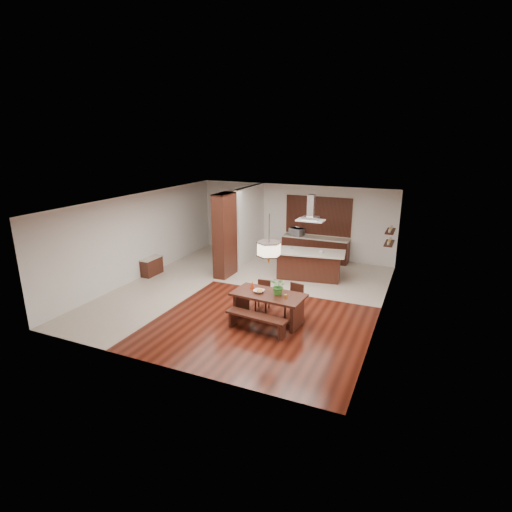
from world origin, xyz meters
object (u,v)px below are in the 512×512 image
at_px(hallway_console, 152,266).
at_px(pendant_lantern, 269,239).
at_px(dining_table, 268,301).
at_px(kitchen_island, 309,265).
at_px(dining_chair_left, 262,296).
at_px(range_hood, 311,208).
at_px(microwave, 297,232).
at_px(dining_chair_right, 293,301).
at_px(fruit_bowl, 259,291).
at_px(foliage_plant, 279,286).
at_px(dining_bench, 256,323).
at_px(island_cup, 321,252).

relative_size(hallway_console, pendant_lantern, 0.67).
bearing_deg(dining_table, kitchen_island, 89.65).
relative_size(dining_table, dining_chair_left, 2.31).
bearing_deg(range_hood, microwave, 118.59).
bearing_deg(hallway_console, dining_chair_left, -13.85).
bearing_deg(pendant_lantern, dining_table, 180.00).
height_order(dining_chair_right, fruit_bowl, dining_chair_right).
bearing_deg(foliage_plant, fruit_bowl, -174.52).
height_order(dining_table, foliage_plant, foliage_plant).
bearing_deg(microwave, hallway_console, -115.43).
relative_size(pendant_lantern, range_hood, 1.46).
bearing_deg(dining_table, dining_bench, -94.06).
distance_m(dining_bench, kitchen_island, 4.32).
bearing_deg(microwave, dining_table, -58.83).
bearing_deg(dining_chair_right, kitchen_island, 109.00).
relative_size(range_hood, island_cup, 7.01).
bearing_deg(range_hood, dining_table, -90.35).
relative_size(foliage_plant, microwave, 0.88).
relative_size(dining_chair_right, foliage_plant, 1.90).
relative_size(hallway_console, range_hood, 0.98).
bearing_deg(dining_bench, kitchen_island, 89.06).
bearing_deg(hallway_console, dining_chair_right, -12.27).
bearing_deg(microwave, island_cup, -34.27).
bearing_deg(range_hood, island_cup, -12.18).
relative_size(pendant_lantern, foliage_plant, 2.74).
relative_size(fruit_bowl, kitchen_island, 0.11).
xyz_separation_m(dining_bench, foliage_plant, (0.32, 0.71, 0.80)).
xyz_separation_m(dining_table, kitchen_island, (0.02, 3.63, -0.07)).
bearing_deg(island_cup, fruit_bowl, -101.42).
xyz_separation_m(hallway_console, dining_bench, (5.11, -2.45, -0.09)).
bearing_deg(fruit_bowl, dining_chair_right, 36.04).
bearing_deg(microwave, kitchen_island, -41.39).
xyz_separation_m(dining_chair_left, kitchen_island, (0.45, 3.02, 0.09)).
xyz_separation_m(hallway_console, fruit_bowl, (4.89, -1.80, 0.51)).
height_order(foliage_plant, kitchen_island, foliage_plant).
height_order(kitchen_island, microwave, microwave).
bearing_deg(dining_chair_left, foliage_plant, -44.85).
bearing_deg(kitchen_island, microwave, 109.52).
height_order(dining_bench, kitchen_island, kitchen_island).
relative_size(dining_bench, pendant_lantern, 1.24).
distance_m(dining_chair_left, pendant_lantern, 1.97).
relative_size(pendant_lantern, microwave, 2.41).
distance_m(dining_table, microwave, 5.87).
relative_size(dining_table, island_cup, 15.17).
relative_size(dining_chair_left, island_cup, 6.57).
relative_size(hallway_console, island_cup, 6.86).
bearing_deg(hallway_console, dining_bench, -25.64).
height_order(dining_bench, microwave, microwave).
bearing_deg(range_hood, dining_bench, -90.94).
bearing_deg(hallway_console, kitchen_island, 19.67).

